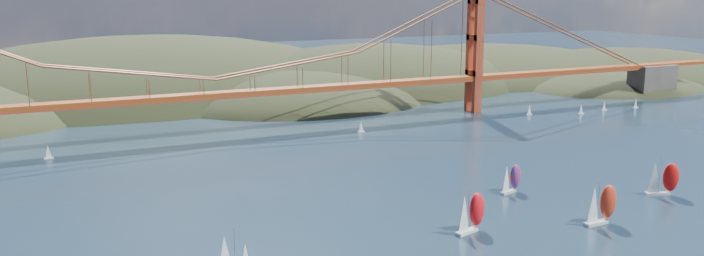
% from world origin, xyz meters
% --- Properties ---
extents(headlands, '(725.00, 225.00, 96.00)m').
position_xyz_m(headlands, '(44.95, 278.29, -12.46)').
color(headlands, black).
rests_on(headlands, ground).
extents(bridge, '(552.00, 12.00, 55.00)m').
position_xyz_m(bridge, '(-1.75, 180.00, 32.23)').
color(bridge, '#923A12').
rests_on(bridge, ground).
extents(racer_0, '(9.34, 5.58, 10.46)m').
position_xyz_m(racer_0, '(27.36, 48.20, 4.94)').
color(racer_0, white).
rests_on(racer_0, ground).
extents(racer_1, '(9.55, 3.96, 10.92)m').
position_xyz_m(racer_1, '(59.38, 39.52, 5.16)').
color(racer_1, silver).
rests_on(racer_1, ground).
extents(racer_2, '(9.34, 6.37, 10.46)m').
position_xyz_m(racer_2, '(92.49, 50.11, 4.94)').
color(racer_2, white).
rests_on(racer_2, ground).
extents(racer_rwb, '(7.96, 4.55, 8.92)m').
position_xyz_m(racer_rwb, '(55.95, 69.77, 4.22)').
color(racer_rwb, silver).
rests_on(racer_rwb, ground).
extents(distant_boat_3, '(3.00, 2.00, 4.70)m').
position_xyz_m(distant_boat_3, '(-60.72, 166.52, 2.41)').
color(distant_boat_3, silver).
rests_on(distant_boat_3, ground).
extents(distant_boat_4, '(3.00, 2.00, 4.70)m').
position_xyz_m(distant_boat_4, '(137.63, 161.37, 2.41)').
color(distant_boat_4, silver).
rests_on(distant_boat_4, ground).
extents(distant_boat_5, '(3.00, 2.00, 4.70)m').
position_xyz_m(distant_boat_5, '(159.82, 152.71, 2.41)').
color(distant_boat_5, silver).
rests_on(distant_boat_5, ground).
extents(distant_boat_6, '(3.00, 2.00, 4.70)m').
position_xyz_m(distant_boat_6, '(176.00, 155.01, 2.41)').
color(distant_boat_6, silver).
rests_on(distant_boat_6, ground).
extents(distant_boat_7, '(3.00, 2.00, 4.70)m').
position_xyz_m(distant_boat_7, '(194.97, 154.10, 2.41)').
color(distant_boat_7, silver).
rests_on(distant_boat_7, ground).
extents(distant_boat_8, '(3.00, 2.00, 4.70)m').
position_xyz_m(distant_boat_8, '(53.00, 160.18, 2.41)').
color(distant_boat_8, silver).
rests_on(distant_boat_8, ground).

